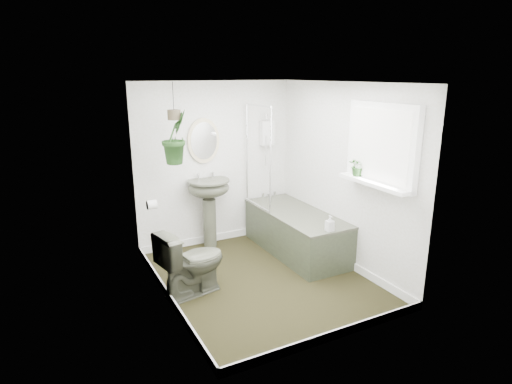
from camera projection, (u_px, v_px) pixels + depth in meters
name	position (u px, v px, depth m)	size (l,w,h in m)	color
floor	(262.00, 279.00, 5.17)	(2.30, 2.80, 0.02)	black
ceiling	(262.00, 81.00, 4.54)	(2.30, 2.80, 0.02)	white
wall_back	(215.00, 164.00, 6.06)	(2.30, 0.02, 2.30)	white
wall_front	(340.00, 224.00, 3.65)	(2.30, 0.02, 2.30)	white
wall_left	(162.00, 200.00, 4.34)	(0.02, 2.80, 2.30)	white
wall_right	(343.00, 176.00, 5.37)	(0.02, 2.80, 2.30)	white
skirting	(262.00, 275.00, 5.15)	(2.30, 2.80, 0.10)	white
bathtub	(296.00, 232.00, 5.87)	(0.72, 1.72, 0.58)	#464939
bath_screen	(258.00, 157.00, 5.88)	(0.04, 0.72, 1.40)	silver
shower_box	(267.00, 133.00, 6.25)	(0.20, 0.10, 0.35)	white
oval_mirror	(204.00, 141.00, 5.86)	(0.46, 0.03, 0.62)	beige
wall_sconce	(176.00, 150.00, 5.70)	(0.04, 0.04, 0.22)	black
toilet_roll_holder	(152.00, 205.00, 5.03)	(0.11, 0.11, 0.11)	white
window_recess	(382.00, 145.00, 4.61)	(0.08, 1.00, 0.90)	white
window_sill	(374.00, 183.00, 4.69)	(0.18, 1.00, 0.04)	white
window_blinds	(379.00, 145.00, 4.59)	(0.01, 0.86, 0.76)	white
toilet	(192.00, 262.00, 4.73)	(0.43, 0.75, 0.76)	#464939
pedestal_sink	(209.00, 213.00, 6.01)	(0.58, 0.49, 0.99)	#464939
sill_plant	(358.00, 165.00, 4.91)	(0.22, 0.19, 0.24)	black
hanging_plant	(175.00, 137.00, 5.23)	(0.36, 0.29, 0.66)	black
soap_bottle	(330.00, 223.00, 5.07)	(0.09, 0.09, 0.19)	black
hanging_pot	(174.00, 115.00, 5.15)	(0.16, 0.16, 0.12)	#3B3324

